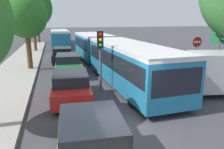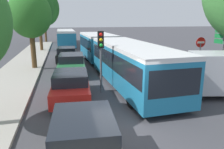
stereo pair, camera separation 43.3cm
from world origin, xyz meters
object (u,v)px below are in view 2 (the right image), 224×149
(articulated_bus, at_px, (113,53))
(queued_car_black, at_px, (67,55))
(queued_car_tan, at_px, (84,140))
(tree_left_distant, at_px, (44,9))
(city_bus_rear, at_px, (66,37))
(tree_left_far, at_px, (39,9))
(tree_left_mid, at_px, (30,15))
(direction_sign_post, at_px, (224,43))
(traffic_light, at_px, (101,48))
(queued_car_green, at_px, (72,64))
(no_entry_sign, at_px, (200,51))
(queued_car_red, at_px, (71,86))

(articulated_bus, height_order, queued_car_black, articulated_bus)
(queued_car_tan, height_order, tree_left_distant, tree_left_distant)
(city_bus_rear, xyz_separation_m, tree_left_far, (-3.17, -5.31, 3.82))
(articulated_bus, distance_m, queued_car_tan, 11.09)
(articulated_bus, xyz_separation_m, tree_left_mid, (-6.08, 2.42, 2.84))
(queued_car_black, bearing_deg, queued_car_tan, -175.95)
(city_bus_rear, bearing_deg, queued_car_black, 178.80)
(articulated_bus, relative_size, queued_car_tan, 4.01)
(direction_sign_post, bearing_deg, traffic_light, -10.51)
(city_bus_rear, distance_m, tree_left_far, 7.27)
(queued_car_green, distance_m, tree_left_far, 14.04)
(articulated_bus, height_order, no_entry_sign, no_entry_sign)
(tree_left_far, bearing_deg, no_entry_sign, -53.31)
(queued_car_green, bearing_deg, tree_left_distant, 11.51)
(queued_car_tan, bearing_deg, queued_car_red, 5.10)
(direction_sign_post, relative_size, tree_left_distant, 0.41)
(queued_car_green, height_order, tree_left_distant, tree_left_distant)
(queued_car_tan, xyz_separation_m, direction_sign_post, (9.48, 6.46, 1.81))
(queued_car_tan, distance_m, no_entry_sign, 11.72)
(articulated_bus, xyz_separation_m, city_bus_rear, (-3.23, 18.39, -0.13))
(queued_car_green, xyz_separation_m, tree_left_far, (-3.24, 12.93, 4.42))
(city_bus_rear, relative_size, queued_car_black, 2.59)
(direction_sign_post, bearing_deg, queued_car_green, -37.61)
(city_bus_rear, xyz_separation_m, queued_car_black, (-0.19, -13.53, -0.64))
(traffic_light, relative_size, tree_left_distant, 0.39)
(city_bus_rear, xyz_separation_m, queued_car_tan, (-0.05, -28.96, -0.62))
(queued_car_tan, bearing_deg, queued_car_black, 4.05)
(tree_left_mid, height_order, tree_left_distant, tree_left_distant)
(articulated_bus, height_order, queued_car_red, articulated_bus)
(queued_car_green, bearing_deg, no_entry_sign, -105.53)
(traffic_light, xyz_separation_m, no_entry_sign, (7.18, 1.64, -0.62))
(articulated_bus, distance_m, tree_left_mid, 7.13)
(queued_car_red, bearing_deg, queued_car_green, 0.72)
(queued_car_tan, relative_size, tree_left_distant, 0.50)
(queued_car_black, xyz_separation_m, direction_sign_post, (9.62, -8.97, 1.84))
(traffic_light, height_order, no_entry_sign, traffic_light)
(tree_left_far, bearing_deg, tree_left_mid, -88.28)
(queued_car_tan, distance_m, tree_left_far, 24.26)
(city_bus_rear, xyz_separation_m, queued_car_green, (0.07, -18.24, -0.60))
(tree_left_mid, height_order, tree_left_far, tree_left_far)
(city_bus_rear, height_order, traffic_light, traffic_light)
(articulated_bus, bearing_deg, tree_left_mid, -114.94)
(articulated_bus, bearing_deg, queued_car_red, -36.29)
(articulated_bus, bearing_deg, direction_sign_post, 53.17)
(queued_car_black, bearing_deg, tree_left_distant, 12.69)
(articulated_bus, relative_size, no_entry_sign, 6.23)
(articulated_bus, height_order, tree_left_far, tree_left_far)
(traffic_light, distance_m, direction_sign_post, 7.93)
(queued_car_tan, relative_size, no_entry_sign, 1.55)
(queued_car_red, distance_m, queued_car_green, 5.44)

